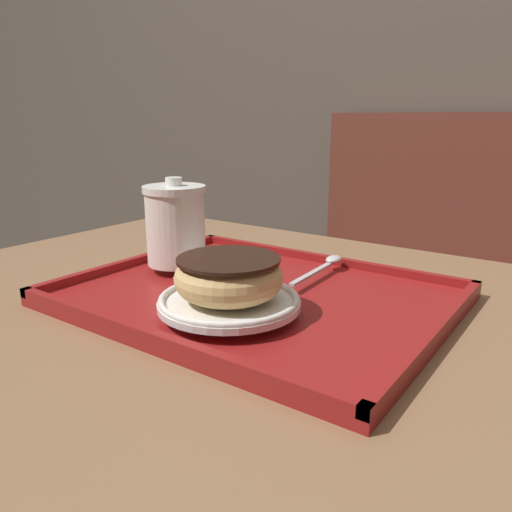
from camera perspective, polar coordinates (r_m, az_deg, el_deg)
wall_behind at (r=1.65m, az=23.42°, el=21.83°), size 8.00×0.05×2.40m
booth_bench at (r=1.52m, az=26.66°, el=-12.41°), size 1.20×0.44×1.00m
cafe_table at (r=0.74m, az=-2.38°, el=-17.42°), size 1.08×0.86×0.74m
serving_tray at (r=0.67m, az=-0.00°, el=-4.66°), size 0.49×0.38×0.02m
napkin_paper at (r=0.71m, az=-4.02°, el=-2.03°), size 0.12×0.11×0.00m
coffee_cup_front at (r=0.76m, az=-9.18°, el=3.57°), size 0.09×0.09×0.13m
plate_with_chocolate_donut at (r=0.59m, az=-3.08°, el=-5.13°), size 0.17×0.17×0.01m
donut_chocolate_glazed at (r=0.58m, az=-3.12°, el=-2.34°), size 0.13×0.13×0.05m
spoon at (r=0.76m, az=8.16°, el=-0.84°), size 0.02×0.15×0.01m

